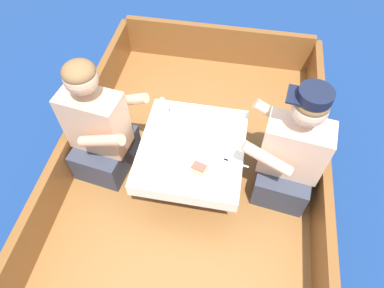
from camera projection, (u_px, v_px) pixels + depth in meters
ground_plane at (190, 206)px, 2.82m from camera, size 60.00×60.00×0.00m
boat_deck at (190, 196)px, 2.69m from camera, size 1.87×2.99×0.34m
gunwale_port at (69, 155)px, 2.51m from camera, size 0.06×2.99×0.33m
gunwale_starboard at (321, 194)px, 2.32m from camera, size 0.06×2.99×0.33m
bow_coaming at (218, 44)px, 3.26m from camera, size 1.75×0.06×0.37m
cockpit_table at (192, 149)px, 2.33m from camera, size 0.70×0.76×0.38m
person_port at (99, 130)px, 2.35m from camera, size 0.56×0.50×0.98m
person_starboard at (291, 155)px, 2.24m from camera, size 0.56×0.50×0.97m
plate_sandwich at (199, 171)px, 2.17m from camera, size 0.19×0.19×0.01m
plate_bread at (220, 147)px, 2.28m from camera, size 0.18×0.18×0.01m
sandwich at (199, 168)px, 2.15m from camera, size 0.12×0.10×0.05m
bowl_port_near at (190, 116)px, 2.42m from camera, size 0.12×0.12×0.04m
bowl_starboard_near at (166, 135)px, 2.32m from camera, size 0.13×0.13×0.04m
bowl_center_far at (161, 164)px, 2.18m from camera, size 0.15×0.15×0.04m
coffee_cup_port at (232, 126)px, 2.36m from camera, size 0.10×0.07×0.06m
coffee_cup_starboard at (196, 147)px, 2.26m from camera, size 0.10×0.08×0.05m
utensil_knife_port at (180, 144)px, 2.30m from camera, size 0.13×0.12×0.00m
utensil_spoon_starboard at (226, 183)px, 2.12m from camera, size 0.04×0.17×0.01m
utensil_fork_port at (233, 162)px, 2.21m from camera, size 0.17×0.05×0.00m
utensil_spoon_port at (169, 110)px, 2.48m from camera, size 0.15×0.11×0.01m
utensil_spoon_center at (164, 102)px, 2.53m from camera, size 0.12×0.14×0.01m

